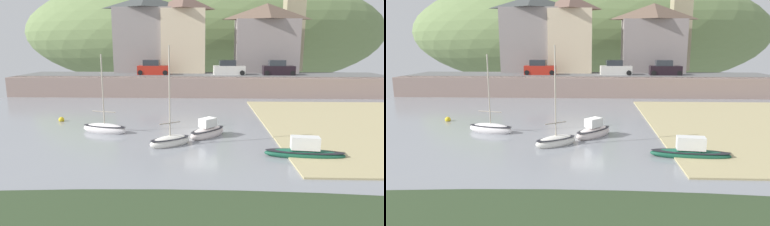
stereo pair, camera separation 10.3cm
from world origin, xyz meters
TOP-DOWN VIEW (x-y plane):
  - ground at (1.40, -9.56)m, footprint 48.00×41.00m
  - quay_seawall at (0.00, 17.50)m, footprint 48.00×9.40m
  - hillside_backdrop at (-0.22, 55.20)m, footprint 80.00×44.00m
  - waterfront_building_left at (-8.21, 25.20)m, footprint 8.95×4.84m
  - waterfront_building_centre at (-2.72, 25.20)m, footprint 6.34×5.59m
  - waterfront_building_right at (9.01, 25.20)m, footprint 9.03×4.49m
  - church_with_spire at (13.74, 29.20)m, footprint 3.00×3.00m
  - sailboat_far_left at (-7.08, -0.59)m, footprint 3.61×1.81m
  - sailboat_white_hull at (5.97, -5.70)m, footprint 4.59×1.55m
  - sailboat_blue_trim at (-1.94, -3.71)m, footprint 2.88×2.39m
  - motorboat_with_cabin at (0.46, -1.53)m, footprint 2.96×3.06m
  - parked_car_near_slipway at (-6.63, 20.70)m, footprint 4.11×1.82m
  - parked_car_by_wall at (3.44, 20.70)m, footprint 4.21×1.98m
  - parked_car_end_of_row at (9.94, 20.70)m, footprint 4.14×1.82m
  - mooring_buoy at (-11.79, 2.92)m, footprint 0.46×0.46m

SIDE VIEW (x-z plane):
  - mooring_buoy at x=-11.79m, z-range -0.09..0.37m
  - ground at x=1.40m, z-range -0.14..0.47m
  - sailboat_far_left at x=-7.08m, z-range -2.63..3.25m
  - sailboat_blue_trim at x=-1.94m, z-range -2.93..3.57m
  - sailboat_white_hull at x=5.97m, z-range -0.35..1.00m
  - motorboat_with_cabin at x=0.46m, z-range -0.39..1.15m
  - quay_seawall at x=0.00m, z-range 0.16..2.56m
  - parked_car_near_slipway at x=-6.63m, z-range 2.23..4.18m
  - parked_car_by_wall at x=3.44m, z-range 2.23..4.18m
  - parked_car_end_of_row at x=9.94m, z-range 2.23..4.18m
  - waterfront_building_right at x=9.01m, z-range 2.49..12.10m
  - waterfront_building_left at x=-8.21m, z-range 2.47..13.21m
  - waterfront_building_centre at x=-2.72m, z-range 2.49..13.28m
  - hillside_backdrop at x=-0.22m, z-range -3.82..21.67m
  - church_with_spire at x=13.74m, z-range 2.65..18.67m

